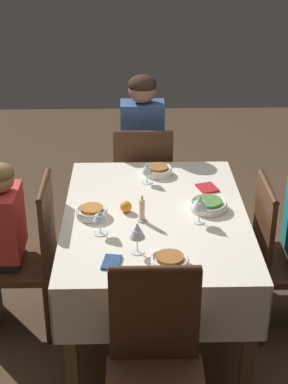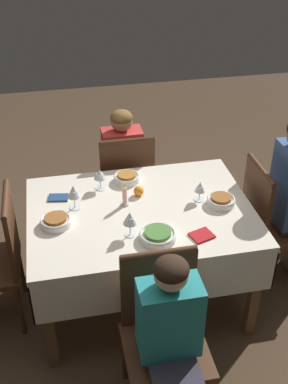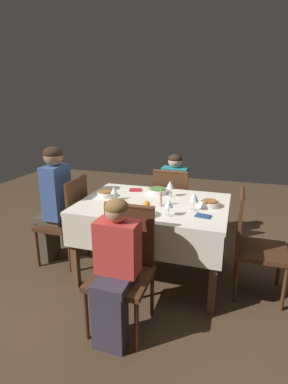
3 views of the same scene
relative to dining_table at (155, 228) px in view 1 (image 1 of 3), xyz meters
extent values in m
plane|color=#4C3826|center=(0.00, 0.00, -0.66)|extent=(8.00, 8.00, 0.00)
cube|color=silver|center=(0.00, 0.00, 0.08)|extent=(1.38, 1.00, 0.04)
cube|color=silver|center=(0.00, 0.50, -0.08)|extent=(1.38, 0.01, 0.28)
cube|color=silver|center=(0.00, -0.50, -0.08)|extent=(1.38, 0.01, 0.28)
cube|color=silver|center=(0.68, 0.00, -0.08)|extent=(0.01, 1.00, 0.28)
cube|color=silver|center=(-0.68, 0.00, -0.08)|extent=(0.01, 1.00, 0.28)
cube|color=brown|center=(0.62, 0.43, -0.30)|extent=(0.06, 0.06, 0.72)
cube|color=brown|center=(-0.62, 0.43, -0.30)|extent=(0.06, 0.06, 0.72)
cube|color=brown|center=(0.62, -0.43, -0.30)|extent=(0.06, 0.06, 0.72)
cube|color=brown|center=(-0.62, -0.43, -0.30)|extent=(0.06, 0.06, 0.72)
cube|color=#472816|center=(-0.99, -0.05, -0.23)|extent=(0.43, 0.43, 0.04)
cube|color=#472816|center=(-0.79, -0.05, 0.02)|extent=(0.03, 0.40, 0.47)
cylinder|color=#472816|center=(-0.79, -0.05, 0.26)|extent=(0.04, 0.39, 0.04)
cylinder|color=#472816|center=(-1.18, 0.14, -0.45)|extent=(0.03, 0.03, 0.40)
cylinder|color=#472816|center=(-1.18, -0.24, -0.45)|extent=(0.03, 0.03, 0.40)
cylinder|color=#472816|center=(-0.80, 0.14, -0.45)|extent=(0.03, 0.03, 0.40)
cylinder|color=#472816|center=(-0.80, -0.24, -0.45)|extent=(0.03, 0.03, 0.40)
cube|color=#472816|center=(0.03, 0.60, 0.02)|extent=(0.40, 0.03, 0.47)
cylinder|color=#472816|center=(0.03, 0.60, 0.26)|extent=(0.39, 0.04, 0.04)
cylinder|color=#472816|center=(0.22, 0.61, -0.45)|extent=(0.03, 0.03, 0.40)
cylinder|color=#472816|center=(-0.16, 0.61, -0.45)|extent=(0.03, 0.03, 0.40)
cube|color=#472816|center=(-0.02, -0.80, -0.23)|extent=(0.43, 0.43, 0.04)
cube|color=#472816|center=(-0.02, -0.60, 0.02)|extent=(0.40, 0.03, 0.47)
cylinder|color=#472816|center=(-0.02, -0.60, 0.26)|extent=(0.39, 0.04, 0.04)
cylinder|color=#472816|center=(-0.21, -0.61, -0.45)|extent=(0.03, 0.03, 0.40)
cylinder|color=#472816|center=(0.17, -0.61, -0.45)|extent=(0.03, 0.03, 0.40)
cube|color=#472816|center=(0.79, -0.03, 0.02)|extent=(0.03, 0.40, 0.47)
cylinder|color=#472816|center=(0.79, -0.03, 0.26)|extent=(0.04, 0.39, 0.04)
cube|color=#4C4233|center=(-1.19, -0.05, -0.43)|extent=(0.14, 0.22, 0.44)
cube|color=#4C4233|center=(-1.10, -0.05, -0.18)|extent=(0.31, 0.24, 0.06)
cube|color=#38568E|center=(-1.02, -0.05, 0.12)|extent=(0.18, 0.30, 0.55)
sphere|color=#9E7051|center=(-1.02, -0.05, 0.49)|extent=(0.19, 0.19, 0.19)
ellipsoid|color=black|center=(-1.02, -0.05, 0.52)|extent=(0.19, 0.19, 0.13)
cube|color=red|center=(-0.02, -0.83, 0.04)|extent=(0.30, 0.18, 0.38)
cylinder|color=white|center=(-0.50, 0.04, 0.11)|extent=(0.18, 0.18, 0.04)
torus|color=white|center=(-0.50, 0.04, 0.14)|extent=(0.17, 0.17, 0.01)
cylinder|color=#995B28|center=(-0.50, 0.04, 0.14)|extent=(0.13, 0.13, 0.02)
cylinder|color=white|center=(-0.38, -0.04, 0.10)|extent=(0.07, 0.07, 0.00)
cylinder|color=white|center=(-0.38, -0.04, 0.13)|extent=(0.01, 0.01, 0.06)
cone|color=white|center=(-0.38, -0.04, 0.20)|extent=(0.07, 0.07, 0.07)
cylinder|color=white|center=(-0.38, -0.04, 0.18)|extent=(0.04, 0.04, 0.03)
cylinder|color=white|center=(-0.04, 0.30, 0.11)|extent=(0.21, 0.21, 0.04)
torus|color=white|center=(-0.04, 0.30, 0.14)|extent=(0.20, 0.20, 0.01)
cylinder|color=#4C7F38|center=(-0.04, 0.30, 0.14)|extent=(0.15, 0.15, 0.02)
cylinder|color=white|center=(0.11, 0.23, 0.10)|extent=(0.06, 0.06, 0.00)
cylinder|color=white|center=(0.11, 0.23, 0.14)|extent=(0.01, 0.01, 0.08)
cone|color=white|center=(0.11, 0.23, 0.22)|extent=(0.08, 0.08, 0.08)
cylinder|color=white|center=(0.11, 0.23, 0.20)|extent=(0.05, 0.05, 0.03)
cylinder|color=white|center=(0.03, -0.34, 0.11)|extent=(0.17, 0.17, 0.04)
torus|color=white|center=(0.03, -0.34, 0.14)|extent=(0.17, 0.17, 0.01)
cylinder|color=#B2702D|center=(0.03, -0.34, 0.14)|extent=(0.12, 0.12, 0.02)
cylinder|color=white|center=(0.21, -0.29, 0.10)|extent=(0.07, 0.07, 0.00)
cylinder|color=white|center=(0.21, -0.29, 0.14)|extent=(0.01, 0.01, 0.07)
cone|color=white|center=(0.21, -0.29, 0.20)|extent=(0.08, 0.08, 0.06)
cylinder|color=white|center=(0.21, -0.29, 0.19)|extent=(0.05, 0.05, 0.03)
cylinder|color=white|center=(0.52, 0.05, 0.11)|extent=(0.18, 0.18, 0.04)
torus|color=white|center=(0.52, 0.05, 0.14)|extent=(0.18, 0.18, 0.01)
cylinder|color=#995B28|center=(0.52, 0.05, 0.14)|extent=(0.13, 0.13, 0.02)
cylinder|color=white|center=(0.39, -0.10, 0.10)|extent=(0.07, 0.07, 0.00)
cylinder|color=white|center=(0.39, -0.10, 0.14)|extent=(0.01, 0.01, 0.08)
cone|color=white|center=(0.39, -0.10, 0.22)|extent=(0.08, 0.08, 0.08)
cylinder|color=white|center=(0.39, -0.10, 0.20)|extent=(0.05, 0.05, 0.04)
cylinder|color=beige|center=(0.09, -0.07, 0.10)|extent=(0.05, 0.05, 0.01)
cylinder|color=beige|center=(0.09, -0.07, 0.17)|extent=(0.03, 0.03, 0.12)
ellipsoid|color=#F9C64C|center=(0.09, -0.07, 0.24)|extent=(0.01, 0.01, 0.03)
sphere|color=orange|center=(-0.02, -0.16, 0.13)|extent=(0.06, 0.06, 0.06)
cube|color=red|center=(-0.29, 0.32, 0.10)|extent=(0.15, 0.14, 0.01)
cube|color=navy|center=(0.49, -0.23, 0.10)|extent=(0.14, 0.10, 0.01)
camera|label=1|loc=(2.82, -0.13, 1.65)|focal=55.00mm
camera|label=2|loc=(0.46, 2.35, 1.82)|focal=45.00mm
camera|label=3|loc=(0.72, -2.57, 1.01)|focal=28.00mm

